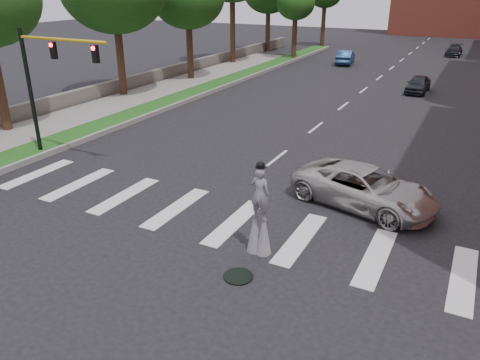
% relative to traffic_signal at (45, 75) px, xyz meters
% --- Properties ---
extents(ground_plane, '(160.00, 160.00, 0.00)m').
position_rel_traffic_signal_xyz_m(ground_plane, '(9.78, -3.00, -4.15)').
color(ground_plane, black).
rests_on(ground_plane, ground).
extents(grass_median, '(2.00, 60.00, 0.25)m').
position_rel_traffic_signal_xyz_m(grass_median, '(-1.72, 17.00, -4.03)').
color(grass_median, '#1A5016').
rests_on(grass_median, ground).
extents(median_curb, '(0.20, 60.00, 0.28)m').
position_rel_traffic_signal_xyz_m(median_curb, '(-0.67, 17.00, -4.01)').
color(median_curb, gray).
rests_on(median_curb, ground).
extents(sidewalk_left, '(4.00, 60.00, 0.18)m').
position_rel_traffic_signal_xyz_m(sidewalk_left, '(-4.72, 7.00, -4.06)').
color(sidewalk_left, gray).
rests_on(sidewalk_left, ground).
extents(stone_wall, '(0.50, 56.00, 1.10)m').
position_rel_traffic_signal_xyz_m(stone_wall, '(-7.22, 19.00, -3.60)').
color(stone_wall, '#5D5850').
rests_on(stone_wall, ground).
extents(manhole, '(0.90, 0.90, 0.04)m').
position_rel_traffic_signal_xyz_m(manhole, '(12.78, -5.00, -4.13)').
color(manhole, black).
rests_on(manhole, ground).
extents(traffic_signal, '(5.30, 0.23, 6.20)m').
position_rel_traffic_signal_xyz_m(traffic_signal, '(0.00, 0.00, 0.00)').
color(traffic_signal, black).
rests_on(traffic_signal, ground).
extents(stilt_performer, '(0.84, 0.53, 3.16)m').
position_rel_traffic_signal_xyz_m(stilt_performer, '(12.73, -3.42, -2.88)').
color(stilt_performer, '#342014').
rests_on(stilt_performer, ground).
extents(suv_crossing, '(6.15, 3.98, 1.58)m').
position_rel_traffic_signal_xyz_m(suv_crossing, '(14.91, 1.56, -3.36)').
color(suv_crossing, '#B9B7AF').
rests_on(suv_crossing, ground).
extents(car_near, '(1.67, 3.92, 1.32)m').
position_rel_traffic_signal_xyz_m(car_near, '(13.80, 24.10, -3.49)').
color(car_near, black).
rests_on(car_near, ground).
extents(car_mid, '(2.15, 4.61, 1.46)m').
position_rel_traffic_signal_xyz_m(car_mid, '(4.81, 35.25, -3.42)').
color(car_mid, navy).
rests_on(car_mid, ground).
extents(car_far, '(1.76, 4.19, 1.21)m').
position_rel_traffic_signal_xyz_m(car_far, '(14.69, 47.17, -3.55)').
color(car_far, black).
rests_on(car_far, ground).
extents(tree_6, '(4.16, 4.16, 7.77)m').
position_rel_traffic_signal_xyz_m(tree_6, '(-1.27, 35.63, 1.76)').
color(tree_6, '#342014').
rests_on(tree_6, ground).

